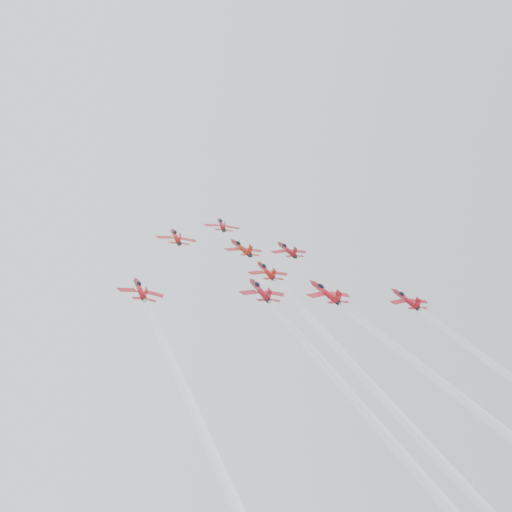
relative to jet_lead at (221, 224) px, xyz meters
name	(u,v)px	position (x,y,z in m)	size (l,w,h in m)	color
jet_lead	(221,224)	(0.00, 0.00, 0.00)	(10.33, 13.30, 8.15)	maroon
jet_row2_left	(176,236)	(-15.33, -13.29, -7.44)	(10.10, 13.01, 7.97)	#A4140F
jet_row2_center	(241,247)	(0.07, -18.00, -10.08)	(10.01, 12.89, 7.90)	#9C1C0E
jet_row2_right	(287,249)	(12.65, -17.01, -9.53)	(9.65, 12.42, 7.61)	maroon
jet_center	(357,374)	(1.35, -70.97, -39.81)	(9.20, 87.66, 49.80)	maroon
jet_rear_farleft	(179,426)	(-27.78, -81.10, -45.48)	(8.66, 82.53, 46.88)	#A00F15
jet_rear_left	(368,428)	(-3.90, -82.76, -46.41)	(9.52, 90.71, 51.53)	maroon
jet_rear_right	(469,429)	(10.78, -83.70, -46.93)	(9.88, 94.16, 53.49)	#AF101C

